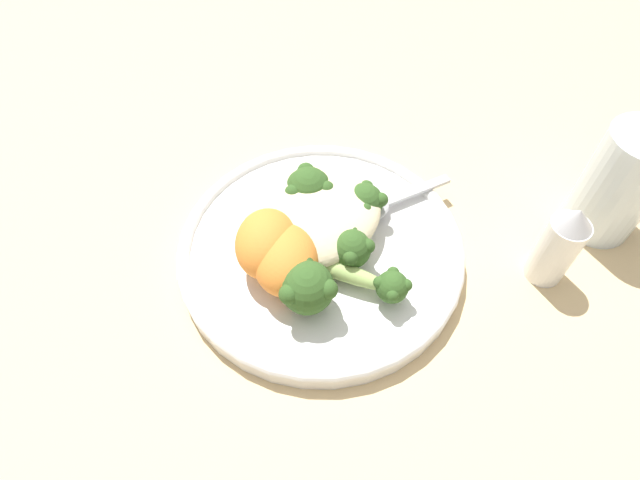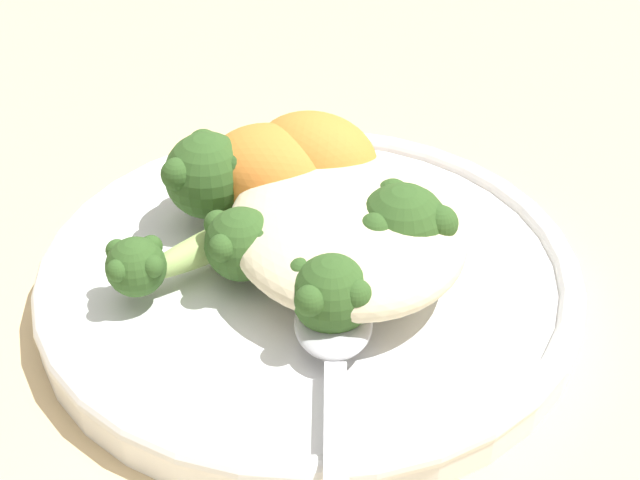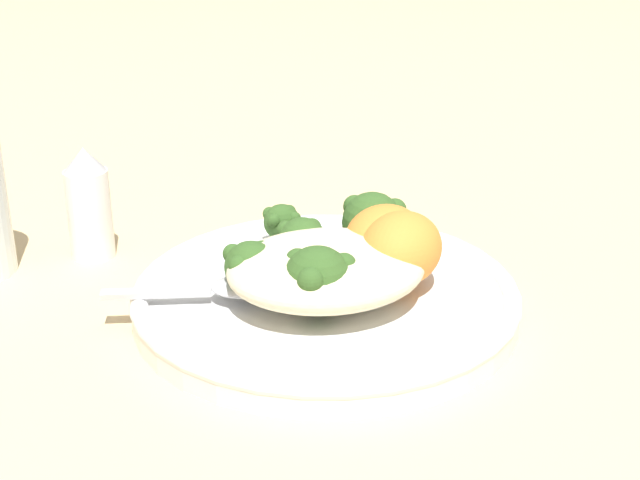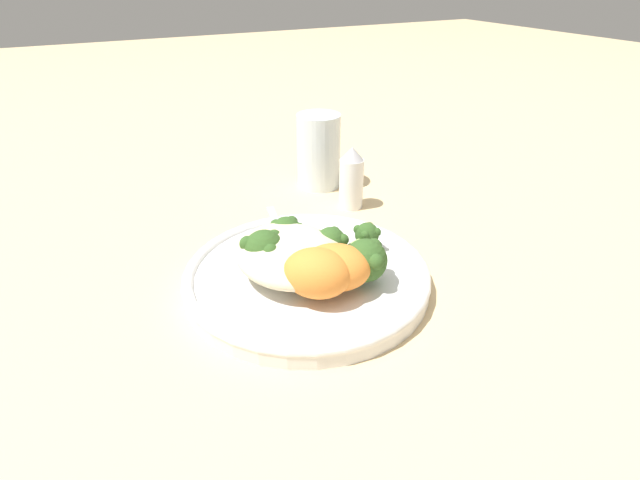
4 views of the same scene
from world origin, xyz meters
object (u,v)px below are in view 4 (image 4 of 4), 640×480
(plate, at_px, (310,274))
(broccoli_stalk_3, at_px, (293,240))
(sweet_potato_chunk_3, at_px, (336,267))
(salt_shaker, at_px, (351,178))
(quinoa_mound, at_px, (290,254))
(broccoli_stalk_4, at_px, (271,254))
(broccoli_stalk_2, at_px, (327,252))
(broccoli_stalk_0, at_px, (358,263))
(sweet_potato_chunk_2, at_px, (346,268))
(sweet_potato_chunk_1, at_px, (347,273))
(sweet_potato_chunk_0, at_px, (317,273))
(water_glass, at_px, (319,151))
(broccoli_stalk_1, at_px, (353,248))
(spoon, at_px, (283,237))

(plate, height_order, broccoli_stalk_3, broccoli_stalk_3)
(sweet_potato_chunk_3, distance_m, salt_shaker, 0.23)
(quinoa_mound, xyz_separation_m, broccoli_stalk_4, (0.01, 0.02, 0.00))
(sweet_potato_chunk_3, bearing_deg, broccoli_stalk_2, -16.94)
(plate, distance_m, broccoli_stalk_0, 0.06)
(broccoli_stalk_3, height_order, sweet_potato_chunk_2, sweet_potato_chunk_2)
(plate, height_order, broccoli_stalk_2, broccoli_stalk_2)
(plate, xyz_separation_m, salt_shaker, (0.14, -0.13, 0.03))
(broccoli_stalk_3, xyz_separation_m, sweet_potato_chunk_1, (-0.08, -0.02, -0.00))
(sweet_potato_chunk_1, bearing_deg, quinoa_mound, 34.66)
(quinoa_mound, height_order, sweet_potato_chunk_0, sweet_potato_chunk_0)
(sweet_potato_chunk_2, bearing_deg, sweet_potato_chunk_0, 92.31)
(broccoli_stalk_0, height_order, sweet_potato_chunk_2, broccoli_stalk_0)
(broccoli_stalk_2, distance_m, salt_shaker, 0.19)
(plate, distance_m, sweet_potato_chunk_1, 0.06)
(water_glass, relative_size, salt_shaker, 1.25)
(broccoli_stalk_0, relative_size, broccoli_stalk_2, 1.13)
(plate, distance_m, broccoli_stalk_1, 0.05)
(quinoa_mound, distance_m, sweet_potato_chunk_2, 0.06)
(broccoli_stalk_1, relative_size, sweet_potato_chunk_2, 2.41)
(sweet_potato_chunk_3, bearing_deg, broccoli_stalk_1, -47.36)
(broccoli_stalk_2, relative_size, sweet_potato_chunk_3, 1.24)
(broccoli_stalk_2, xyz_separation_m, sweet_potato_chunk_0, (-0.04, 0.03, 0.01))
(broccoli_stalk_3, bearing_deg, broccoli_stalk_1, -120.62)
(broccoli_stalk_3, xyz_separation_m, sweet_potato_chunk_3, (-0.08, -0.01, 0.01))
(broccoli_stalk_1, relative_size, broccoli_stalk_3, 1.01)
(salt_shaker, bearing_deg, broccoli_stalk_1, 149.94)
(broccoli_stalk_0, distance_m, sweet_potato_chunk_3, 0.02)
(sweet_potato_chunk_2, height_order, spoon, sweet_potato_chunk_2)
(broccoli_stalk_0, height_order, water_glass, water_glass)
(plate, relative_size, sweet_potato_chunk_0, 3.92)
(sweet_potato_chunk_0, distance_m, sweet_potato_chunk_3, 0.02)
(broccoli_stalk_1, xyz_separation_m, sweet_potato_chunk_3, (-0.04, 0.04, 0.01))
(salt_shaker, bearing_deg, sweet_potato_chunk_2, 147.95)
(water_glass, bearing_deg, sweet_potato_chunk_1, 157.74)
(broccoli_stalk_3, relative_size, salt_shaker, 1.28)
(sweet_potato_chunk_0, height_order, salt_shaker, salt_shaker)
(broccoli_stalk_0, distance_m, water_glass, 0.29)
(quinoa_mound, bearing_deg, water_glass, -33.73)
(plate, xyz_separation_m, water_glass, (0.23, -0.13, 0.04))
(sweet_potato_chunk_1, relative_size, salt_shaker, 0.56)
(broccoli_stalk_4, bearing_deg, sweet_potato_chunk_0, 169.17)
(broccoli_stalk_3, xyz_separation_m, sweet_potato_chunk_2, (-0.08, -0.02, 0.00))
(broccoli_stalk_4, xyz_separation_m, salt_shaker, (0.13, -0.17, 0.00))
(sweet_potato_chunk_1, relative_size, water_glass, 0.45)
(broccoli_stalk_0, height_order, broccoli_stalk_1, broccoli_stalk_0)
(sweet_potato_chunk_0, xyz_separation_m, salt_shaker, (0.19, -0.15, -0.00))
(spoon, bearing_deg, broccoli_stalk_3, -169.83)
(plate, xyz_separation_m, sweet_potato_chunk_2, (-0.05, -0.02, 0.03))
(sweet_potato_chunk_2, bearing_deg, broccoli_stalk_3, 13.98)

